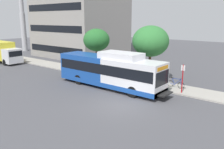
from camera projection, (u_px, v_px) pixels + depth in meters
ground_plane at (56, 88)px, 23.20m from camera, size 120.00×120.00×0.00m
sidewalk_curb at (115, 77)px, 27.28m from camera, size 3.00×56.00×0.14m
transit_bus at (110, 71)px, 22.97m from camera, size 2.58×12.25×3.65m
bus_stop_sign_pole at (183, 77)px, 20.87m from camera, size 0.10×0.36×2.60m
bicycle_parked at (176, 83)px, 22.68m from camera, size 0.52×1.76×1.02m
street_tree_near_stop at (151, 41)px, 24.62m from camera, size 3.87×3.87×5.90m
street_tree_mid_block at (97, 40)px, 29.26m from camera, size 3.31×3.31×5.38m
box_truck_background at (3, 52)px, 36.05m from camera, size 2.32×7.01×3.25m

